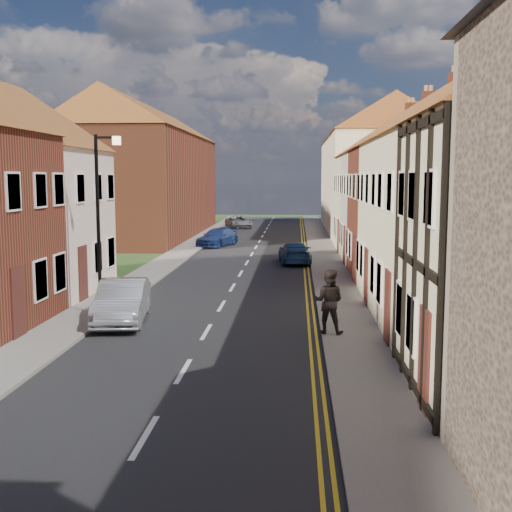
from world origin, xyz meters
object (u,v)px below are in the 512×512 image
car_mid (122,302)px  pedestrian_right (329,301)px  car_far (217,237)px  car_distant (238,222)px  car_far_b (295,253)px  lamppost (100,213)px

car_mid → pedestrian_right: bearing=-20.4°
car_far → car_distant: bearing=108.6°
car_mid → car_far: (0.22, 23.42, -0.09)m
car_far → car_far_b: (5.34, -8.62, -0.02)m
car_mid → car_distant: size_ratio=1.03×
lamppost → pedestrian_right: bearing=-17.0°
car_mid → car_far_b: size_ratio=1.04×
car_far → pedestrian_right: 25.73m
car_distant → lamppost: bearing=-110.2°
car_mid → car_far: size_ratio=1.01×
car_distant → car_far_b: car_far_b is taller
pedestrian_right → car_far_b: pedestrian_right is taller
car_mid → pedestrian_right: pedestrian_right is taller
car_far → car_far_b: car_far is taller
lamppost → car_far_b: size_ratio=1.48×
car_distant → pedestrian_right: pedestrian_right is taller
pedestrian_right → car_far: bearing=-61.5°
pedestrian_right → car_far_b: 16.34m
car_far → pedestrian_right: size_ratio=2.18×
car_mid → pedestrian_right: size_ratio=2.20×
lamppost → car_distant: lamppost is taller
car_distant → car_far_b: 25.04m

